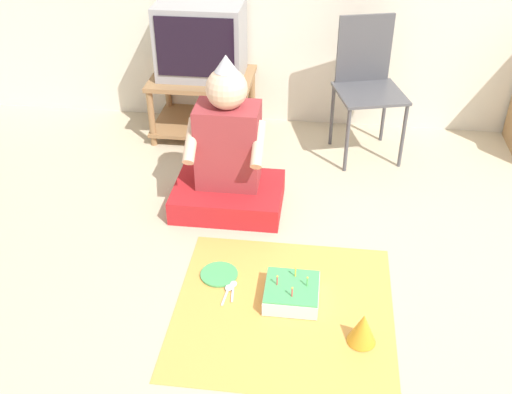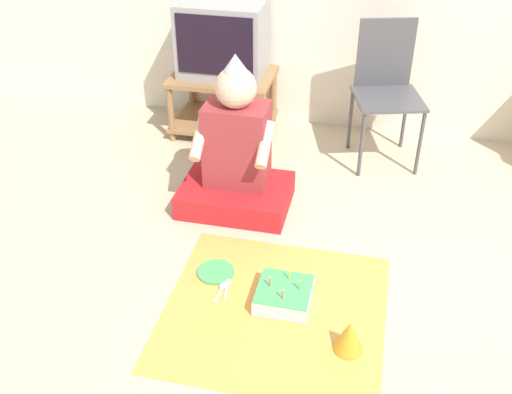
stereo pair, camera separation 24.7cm
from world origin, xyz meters
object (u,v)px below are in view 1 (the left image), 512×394
paper_plate (219,274)px  tv (201,40)px  folding_chair (367,78)px  birthday_cake (292,292)px  party_hat_blue (363,328)px  person_seated (228,160)px

paper_plate → tv: bearing=103.5°
folding_chair → paper_plate: 1.67m
tv → paper_plate: bearing=-76.5°
tv → folding_chair: bearing=-6.9°
folding_chair → birthday_cake: 1.65m
tv → folding_chair: size_ratio=0.64×
tv → party_hat_blue: 2.26m
folding_chair → party_hat_blue: 1.82m
folding_chair → birthday_cake: folding_chair is taller
paper_plate → birthday_cake: bearing=-19.0°
tv → birthday_cake: 1.94m
tv → birthday_cake: (0.74, -1.68, -0.62)m
tv → folding_chair: 1.12m
person_seated → party_hat_blue: person_seated is taller
paper_plate → folding_chair: bearing=62.9°
folding_chair → person_seated: person_seated is taller
party_hat_blue → paper_plate: party_hat_blue is taller
folding_chair → person_seated: 1.12m
person_seated → party_hat_blue: 1.26m
folding_chair → paper_plate: folding_chair is taller
folding_chair → party_hat_blue: bearing=-90.9°
tv → party_hat_blue: (1.07, -1.90, -0.58)m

